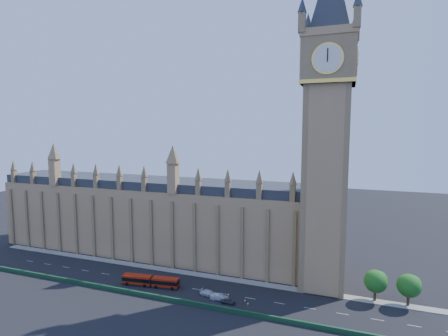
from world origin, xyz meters
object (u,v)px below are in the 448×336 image
(car_grey, at_px, (228,301))
(car_silver, at_px, (219,297))
(car_white, at_px, (209,293))
(red_bus, at_px, (151,281))

(car_grey, height_order, car_silver, car_silver)
(car_grey, bearing_deg, car_silver, 68.65)
(car_silver, distance_m, car_white, 3.81)
(car_grey, xyz_separation_m, car_silver, (-2.84, 1.07, 0.14))
(red_bus, height_order, car_grey, red_bus)
(red_bus, xyz_separation_m, car_white, (18.49, 0.17, -0.80))
(car_silver, bearing_deg, car_white, 65.32)
(red_bus, bearing_deg, car_silver, -10.18)
(car_silver, bearing_deg, red_bus, 82.07)
(red_bus, distance_m, car_silver, 22.12)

